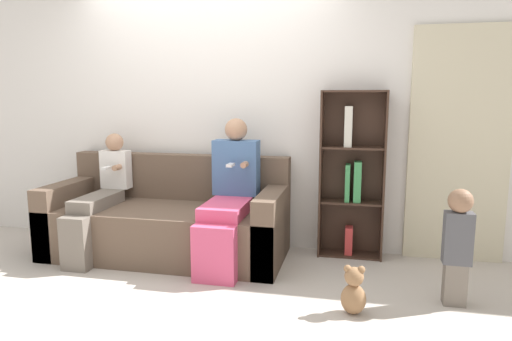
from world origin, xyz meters
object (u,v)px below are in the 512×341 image
(adult_seated, at_px, (229,191))
(child_seated, at_px, (99,196))
(couch, at_px, (168,223))
(bookshelf, at_px, (352,175))
(toddler_standing, at_px, (458,242))
(teddy_bear, at_px, (354,291))

(adult_seated, xyz_separation_m, child_seated, (-1.22, -0.05, -0.09))
(couch, relative_size, bookshelf, 1.43)
(toddler_standing, bearing_deg, child_seated, 172.52)
(adult_seated, xyz_separation_m, teddy_bear, (1.07, -0.74, -0.49))
(child_seated, relative_size, teddy_bear, 3.23)
(adult_seated, distance_m, teddy_bear, 1.39)
(adult_seated, relative_size, toddler_standing, 1.52)
(toddler_standing, bearing_deg, adult_seated, 165.92)
(child_seated, height_order, teddy_bear, child_seated)
(bookshelf, xyz_separation_m, teddy_bear, (0.05, -1.20, -0.59))
(toddler_standing, xyz_separation_m, teddy_bear, (-0.69, -0.30, -0.30))
(couch, xyz_separation_m, child_seated, (-0.60, -0.14, 0.26))
(adult_seated, distance_m, toddler_standing, 1.82)
(adult_seated, bearing_deg, toddler_standing, -14.08)
(child_seated, bearing_deg, adult_seated, 2.37)
(couch, height_order, teddy_bear, couch)
(child_seated, xyz_separation_m, bookshelf, (2.24, 0.50, 0.20))
(couch, xyz_separation_m, bookshelf, (1.64, 0.36, 0.45))
(toddler_standing, bearing_deg, bookshelf, 129.53)
(child_seated, distance_m, teddy_bear, 2.42)
(adult_seated, bearing_deg, child_seated, -177.63)
(toddler_standing, relative_size, teddy_bear, 2.43)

